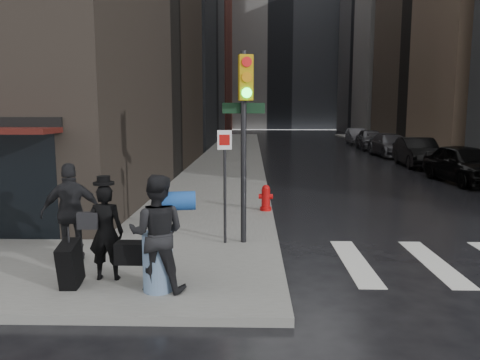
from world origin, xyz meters
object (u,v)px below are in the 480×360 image
Objects in this scene: traffic_light at (243,121)px; parked_car_3 at (391,145)px; parked_car_1 at (465,164)px; parked_car_2 at (417,152)px; fire_hydrant at (266,199)px; man_overcoat at (99,237)px; parked_car_4 at (370,139)px; man_greycoat at (72,213)px; man_jeans at (157,233)px; parked_car_5 at (357,136)px.

traffic_light is 24.26m from parked_car_3.
parked_car_1 reaches higher than parked_car_2.
fire_hydrant is 0.16× the size of parked_car_2.
man_overcoat is 0.44× the size of traffic_light.
parked_car_4 is (9.81, 28.19, -2.02)m from traffic_light.
traffic_light is at bearing -116.58° from parked_car_2.
man_overcoat is 1.39m from man_greycoat.
parked_car_1 is at bearing -87.19° from parked_car_2.
parked_car_3 is (11.03, 24.94, -0.35)m from man_jeans.
fire_hydrant is 0.16× the size of parked_car_1.
parked_car_2 is at bearing 55.08° from fire_hydrant.
fire_hydrant is (0.61, 3.49, -2.35)m from traffic_light.
parked_car_4 is at bearing -88.62° from parked_car_5.
fire_hydrant is at bearing -118.07° from parked_car_3.
parked_car_5 is (13.33, 35.57, -0.37)m from man_greycoat.
man_greycoat is (-1.95, 1.47, 0.00)m from man_jeans.
parked_car_1 is 0.93× the size of parked_car_3.
parked_car_2 reaches higher than parked_car_3.
man_jeans is 27.27m from parked_car_3.
parked_car_4 is at bearing 86.88° from parked_car_3.
man_jeans is 3.55m from traffic_light.
traffic_light reaches higher than man_jeans.
fire_hydrant is at bearing -146.70° from parked_car_1.
man_greycoat is (-0.86, 1.07, 0.19)m from man_overcoat.
parked_car_2 reaches higher than parked_car_5.
parked_car_1 is (10.64, 12.84, -0.28)m from man_jeans.
man_jeans reaches higher than parked_car_5.
fire_hydrant is 26.36m from parked_car_4.
parked_car_4 is at bearing 84.76° from parked_car_1.
parked_car_1 reaches higher than parked_car_3.
man_overcoat is at bearing -118.38° from parked_car_3.
traffic_light reaches higher than parked_car_4.
man_jeans is (1.09, -0.40, 0.19)m from man_overcoat.
man_jeans reaches higher than parked_car_2.
parked_car_3 is at bearing 90.97° from parked_car_2.
traffic_light is at bearing -136.51° from parked_car_1.
parked_car_5 is at bearing 84.59° from parked_car_1.
parked_car_3 is (12.12, 24.53, -0.16)m from man_overcoat.
parked_car_3 is at bearing 84.49° from parked_car_1.
fire_hydrant is at bearing -119.53° from man_overcoat.
man_greycoat is 2.52× the size of fire_hydrant.
man_jeans is 0.99× the size of man_greycoat.
man_overcoat is 32.94m from parked_car_4.
parked_car_1 is (12.59, 11.36, -0.29)m from man_greycoat.
fire_hydrant is at bearing -106.48° from man_jeans.
traffic_light is at bearing -105.44° from parked_car_4.
man_greycoat is at bearing -122.35° from parked_car_2.
man_overcoat is 0.35× the size of parked_car_3.
traffic_light is 0.86× the size of parked_car_4.
parked_car_3 is at bearing 54.54° from traffic_light.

